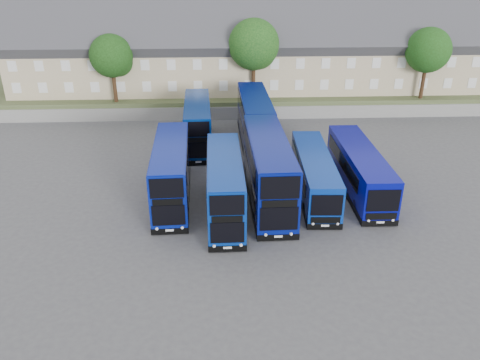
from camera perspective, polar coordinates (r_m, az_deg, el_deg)
name	(u,v)px	position (r m, az deg, el deg)	size (l,w,h in m)	color
ground	(250,223)	(33.34, 1.24, -5.25)	(120.00, 120.00, 0.00)	#4A4A50
retaining_wall	(237,113)	(55.13, -0.38, 8.17)	(70.00, 0.40, 1.50)	slate
earth_bank	(234,89)	(64.69, -0.74, 10.98)	(80.00, 20.00, 2.00)	#474F2C
terrace_row	(283,52)	(60.11, 5.30, 15.24)	(66.00, 10.40, 11.20)	tan
dd_front_left	(172,173)	(36.12, -8.33, 0.85)	(3.00, 11.17, 4.40)	#07198C
dd_front_mid	(225,187)	(33.74, -1.86, -0.83)	(2.60, 10.79, 4.27)	#082E93
dd_front_right	(268,171)	(35.59, 3.42, 1.15)	(3.09, 12.43, 4.92)	navy
dd_rear_left	(198,125)	(46.88, -5.18, 6.75)	(2.92, 11.03, 4.35)	navy
dd_rear_right	(255,121)	(47.20, 1.81, 7.26)	(2.97, 12.15, 4.81)	#071488
coach_east_a	(314,175)	(37.29, 9.02, 0.59)	(2.99, 11.77, 3.19)	#0833A4
coach_east_b	(359,170)	(38.71, 14.30, 1.19)	(2.73, 12.37, 3.37)	#070B8F
tree_west	(113,57)	(55.93, -15.24, 14.22)	(4.80, 4.80, 7.65)	#382314
tree_mid	(255,46)	(55.14, 1.85, 15.98)	(5.76, 5.76, 9.18)	#382314
tree_east	(429,52)	(59.71, 22.04, 14.29)	(5.12, 5.12, 8.16)	#382314
tree_far	(453,39)	(68.46, 24.51, 15.36)	(5.44, 5.44, 8.67)	#382314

